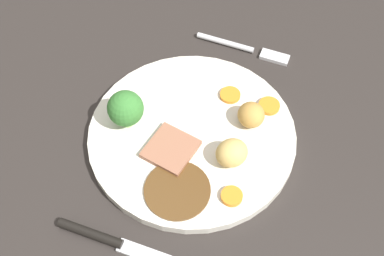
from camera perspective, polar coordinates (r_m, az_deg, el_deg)
The scene contains 12 objects.
dining_table at distance 67.93cm, azimuth -2.41°, elevation -4.11°, with size 120.00×84.00×3.60cm, color #2B2623.
dinner_plate at distance 67.38cm, azimuth -0.00°, elevation -0.83°, with size 28.71×28.71×1.40cm, color silver.
gravy_pool at distance 62.04cm, azimuth -1.75°, elevation -7.29°, with size 8.56×8.56×0.30cm, color #563819.
meat_slice_main at distance 64.97cm, azimuth -2.42°, elevation -2.33°, with size 6.18×6.05×0.80cm, color #9E664C.
roast_potato_left at distance 63.04cm, azimuth 4.69°, elevation -2.93°, with size 4.33×3.82×3.61cm, color #D8B260.
roast_potato_right at distance 66.95cm, azimuth 6.95°, elevation 1.55°, with size 3.73×3.85×3.32cm, color #BC8C42.
carrot_coin_front at distance 61.61cm, azimuth 4.69°, elevation -7.99°, with size 2.78×2.78×0.66cm, color orange.
carrot_coin_back at distance 70.62cm, azimuth 4.50°, elevation 3.89°, with size 2.99×2.99×0.51cm, color orange.
carrot_coin_side at distance 69.97cm, azimuth 9.04°, elevation 2.58°, with size 3.06×3.06×0.61cm, color orange.
broccoli_floret at distance 65.73cm, azimuth -7.81°, elevation 2.26°, with size 4.97×4.97×5.80cm.
fork at distance 78.82cm, azimuth 6.29°, elevation 9.27°, with size 2.59×15.32×0.90cm.
knife at distance 60.98cm, azimuth -9.01°, elevation -13.16°, with size 3.34×18.55×1.20cm.
Camera 1 is at (30.06, 17.77, 60.06)cm, focal length 45.40 mm.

